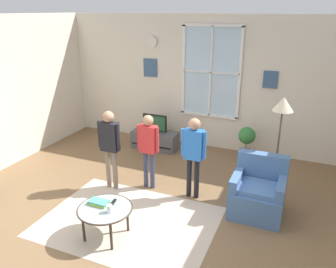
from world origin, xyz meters
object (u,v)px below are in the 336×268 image
Objects in this scene: remote_near_cup at (109,208)px; potted_plant_by_window at (246,140)px; coffee_table at (105,210)px; remote_near_books at (113,202)px; television at (155,123)px; floor_lamp at (282,114)px; cup at (109,209)px; tv_stand at (155,140)px; book_stack at (99,203)px; person_black_shirt at (110,141)px; person_red_shirt at (148,143)px; armchair at (258,193)px; person_blue_shirt at (194,149)px.

potted_plant_by_window is (1.21, 3.25, -0.04)m from remote_near_cup.
remote_near_books is at bearing 77.61° from coffee_table.
floor_lamp is at bearing -20.46° from television.
television is 3.90× the size of remote_near_cup.
floor_lamp is (1.85, 2.12, 0.90)m from cup.
tv_stand is at bearing 104.12° from remote_near_books.
potted_plant_by_window is (1.39, 3.22, -0.06)m from book_stack.
cup is at bearing -26.57° from coffee_table.
book_stack reaches higher than remote_near_books.
book_stack is 2.60× the size of cup.
person_red_shirt is at bearing 24.03° from person_black_shirt.
book_stack is (0.57, -3.00, 0.27)m from tv_stand.
remote_near_books is 1.33m from person_red_shirt.
book_stack is 1.43m from person_red_shirt.
tv_stand is 0.78× the size of person_red_shirt.
remote_near_books is (0.03, 0.16, 0.04)m from coffee_table.
person_red_shirt is at bearing 93.85° from remote_near_books.
person_black_shirt is at bearing 121.11° from cup.
person_black_shirt is at bearing -155.97° from person_red_shirt.
cup is at bearing -75.53° from television.
person_black_shirt reaches higher than person_red_shirt.
floor_lamp reaches higher than armchair.
armchair is 0.64× the size of person_blue_shirt.
person_red_shirt is at bearing 92.03° from coffee_table.
television is 2.99m from remote_near_books.
coffee_table reaches higher than tv_stand.
remote_near_books is at bearing -119.33° from person_blue_shirt.
remote_near_books is (0.16, 0.11, -0.02)m from book_stack.
cup is 0.08× the size of person_blue_shirt.
television is 2.00× the size of book_stack.
potted_plant_by_window is at bearing 6.15° from tv_stand.
armchair is 2.49m from person_black_shirt.
floor_lamp is (2.65, -0.99, 0.80)m from television.
cup is 0.08× the size of person_red_shirt.
tv_stand is 3.00m from armchair.
armchair is 1.17× the size of coffee_table.
armchair reaches higher than coffee_table.
armchair is at bearing 34.85° from book_stack.
floor_lamp reaches higher than cup.
floor_lamp is at bearing 46.57° from coffee_table.
floor_lamp reaches higher than person_red_shirt.
person_red_shirt is (-0.16, 1.49, 0.33)m from cup.
person_black_shirt is at bearing -88.21° from tv_stand.
book_stack is (-1.92, -1.34, 0.14)m from armchair.
cup is at bearing -139.47° from armchair.
cup reaches higher than remote_near_books.
floor_lamp reaches higher than remote_near_cup.
person_blue_shirt is at bearing 64.02° from remote_near_cup.
person_black_shirt reaches higher than book_stack.
armchair is at bearing 37.72° from coffee_table.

